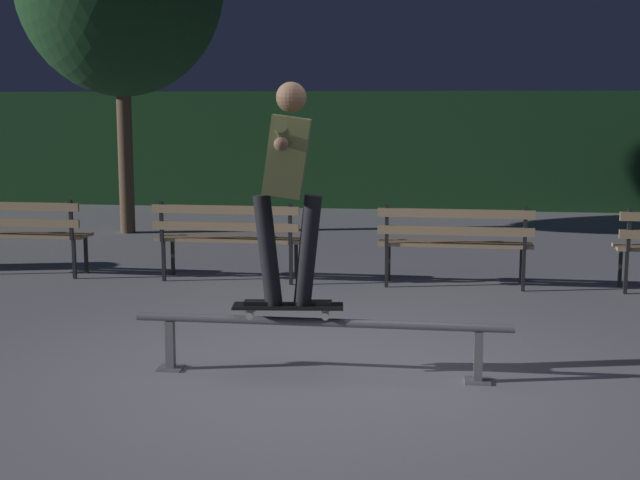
% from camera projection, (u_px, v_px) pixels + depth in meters
% --- Properties ---
extents(ground_plane, '(90.00, 90.00, 0.00)m').
position_uv_depth(ground_plane, '(320.00, 376.00, 6.30)').
color(ground_plane, gray).
extents(hedge_backdrop, '(24.00, 1.20, 2.15)m').
position_uv_depth(hedge_backdrop, '(400.00, 149.00, 16.75)').
color(hedge_backdrop, '#193D1E').
rests_on(hedge_backdrop, ground).
extents(grind_rail, '(2.69, 0.18, 0.42)m').
position_uv_depth(grind_rail, '(321.00, 331.00, 6.28)').
color(grind_rail, slate).
rests_on(grind_rail, ground).
extents(skateboard, '(0.80, 0.29, 0.09)m').
position_uv_depth(skateboard, '(288.00, 307.00, 6.29)').
color(skateboard, black).
rests_on(skateboard, grind_rail).
extents(skateboarder, '(0.63, 1.40, 1.56)m').
position_uv_depth(skateboarder, '(288.00, 175.00, 6.14)').
color(skateboarder, black).
rests_on(skateboarder, skateboard).
extents(park_bench_leftmost, '(1.60, 0.43, 0.88)m').
position_uv_depth(park_bench_leftmost, '(16.00, 228.00, 9.94)').
color(park_bench_leftmost, black).
rests_on(park_bench_leftmost, ground).
extents(park_bench_left_center, '(1.60, 0.43, 0.88)m').
position_uv_depth(park_bench_left_center, '(228.00, 233.00, 9.60)').
color(park_bench_left_center, black).
rests_on(park_bench_left_center, ground).
extents(park_bench_right_center, '(1.60, 0.43, 0.88)m').
position_uv_depth(park_bench_right_center, '(455.00, 237.00, 9.27)').
color(park_bench_right_center, black).
rests_on(park_bench_right_center, ground).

